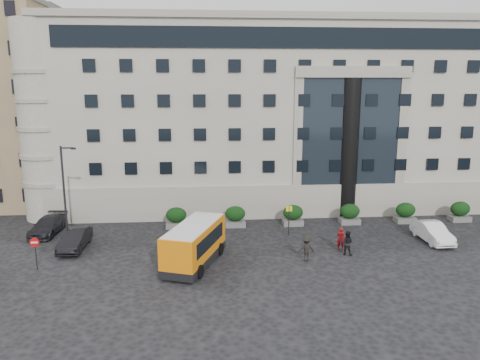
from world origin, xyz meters
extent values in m
plane|color=black|center=(0.00, 0.00, 0.00)|extent=(120.00, 120.00, 0.00)
cube|color=gray|center=(6.00, 22.00, 9.00)|extent=(44.00, 24.00, 18.00)
cylinder|color=black|center=(12.00, 10.30, 6.50)|extent=(1.80, 1.80, 13.00)
cube|color=brown|center=(-27.00, 38.00, 11.00)|extent=(13.00, 13.00, 22.00)
cube|color=#565654|center=(-4.00, 7.80, 0.25)|extent=(1.80, 1.20, 0.50)
ellipsoid|color=black|center=(-4.00, 7.80, 1.17)|extent=(1.80, 1.26, 1.34)
cube|color=#565654|center=(1.20, 7.80, 0.25)|extent=(1.80, 1.20, 0.50)
ellipsoid|color=black|center=(1.20, 7.80, 1.17)|extent=(1.80, 1.26, 1.34)
cube|color=#565654|center=(6.40, 7.80, 0.25)|extent=(1.80, 1.20, 0.50)
ellipsoid|color=black|center=(6.40, 7.80, 1.17)|extent=(1.80, 1.26, 1.34)
cube|color=#565654|center=(11.60, 7.80, 0.25)|extent=(1.80, 1.20, 0.50)
ellipsoid|color=black|center=(11.60, 7.80, 1.17)|extent=(1.80, 1.26, 1.34)
cube|color=#565654|center=(16.80, 7.80, 0.25)|extent=(1.80, 1.20, 0.50)
ellipsoid|color=black|center=(16.80, 7.80, 1.17)|extent=(1.80, 1.26, 1.34)
cube|color=#565654|center=(22.00, 7.80, 0.25)|extent=(1.80, 1.20, 0.50)
ellipsoid|color=black|center=(22.00, 7.80, 1.17)|extent=(1.80, 1.26, 1.34)
cylinder|color=#262628|center=(-12.00, 3.00, 4.00)|extent=(0.16, 0.16, 8.00)
cylinder|color=#262628|center=(-11.55, 3.00, 7.85)|extent=(0.90, 0.12, 0.12)
cube|color=black|center=(-11.10, 3.00, 7.80)|extent=(0.35, 0.18, 0.14)
cylinder|color=#262628|center=(5.50, 5.00, 1.25)|extent=(0.08, 0.08, 2.50)
cube|color=yellow|center=(5.50, 5.00, 2.30)|extent=(0.50, 0.06, 0.45)
cylinder|color=#262628|center=(-13.00, -1.00, 1.10)|extent=(0.08, 0.08, 2.20)
cylinder|color=red|center=(-13.00, -1.06, 2.00)|extent=(0.64, 0.05, 0.64)
cube|color=white|center=(-13.00, -1.10, 2.00)|extent=(0.45, 0.04, 0.10)
cube|color=orange|center=(-2.25, -0.80, 1.70)|extent=(4.56, 7.26, 2.29)
cube|color=black|center=(-2.25, -0.80, 0.45)|extent=(4.61, 7.31, 0.55)
cube|color=black|center=(-2.25, -0.80, 1.91)|extent=(4.10, 5.86, 1.03)
cube|color=silver|center=(-2.25, -0.80, 2.79)|extent=(4.33, 6.89, 0.18)
cylinder|color=black|center=(-4.11, -2.46, 0.45)|extent=(0.57, 0.94, 0.90)
cylinder|color=black|center=(-1.89, -3.27, 0.45)|extent=(0.57, 0.94, 0.90)
cylinder|color=black|center=(-2.61, 1.67, 0.45)|extent=(0.57, 0.94, 0.90)
cylinder|color=black|center=(-0.39, 0.86, 0.45)|extent=(0.57, 0.94, 0.90)
cube|color=maroon|center=(-11.95, 14.98, 1.77)|extent=(2.79, 4.22, 2.86)
cube|color=maroon|center=(-12.07, 12.01, 1.31)|extent=(2.59, 1.93, 1.94)
cube|color=black|center=(-12.11, 11.21, 1.71)|extent=(2.18, 0.21, 0.91)
cylinder|color=black|center=(-13.33, 12.18, 0.48)|extent=(0.34, 0.97, 0.96)
cylinder|color=black|center=(-10.81, 12.08, 0.48)|extent=(0.34, 0.97, 0.96)
cylinder|color=black|center=(-13.17, 15.95, 0.48)|extent=(0.34, 0.97, 0.96)
cylinder|color=black|center=(-10.66, 15.84, 0.48)|extent=(0.34, 0.97, 0.96)
imported|color=black|center=(-11.50, 3.05, 0.77)|extent=(1.73, 4.70, 1.54)
imported|color=black|center=(-14.75, 6.94, 0.71)|extent=(2.40, 5.06, 1.43)
imported|color=black|center=(-17.00, 16.00, 0.68)|extent=(3.06, 5.22, 1.36)
imported|color=white|center=(16.77, 2.57, 0.77)|extent=(1.75, 4.71, 1.54)
imported|color=maroon|center=(8.84, 1.22, 0.90)|extent=(0.77, 0.64, 1.79)
imported|color=black|center=(8.99, 0.17, 0.92)|extent=(1.11, 1.02, 1.84)
imported|color=black|center=(5.71, -0.83, 0.92)|extent=(1.21, 0.72, 1.84)
camera|label=1|loc=(-1.51, -32.05, 12.60)|focal=35.00mm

